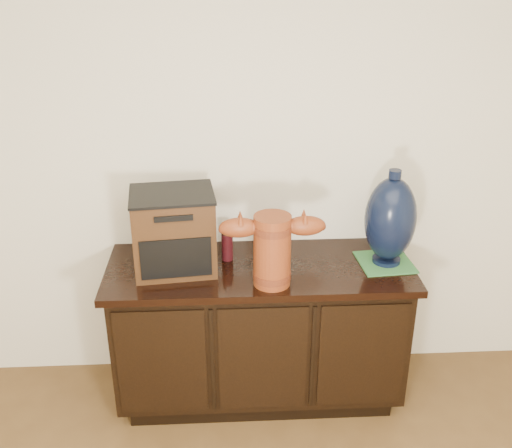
{
  "coord_description": "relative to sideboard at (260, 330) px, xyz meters",
  "views": [
    {
      "loc": [
        -0.15,
        -0.28,
        2.13
      ],
      "look_at": [
        -0.02,
        2.18,
        1.0
      ],
      "focal_mm": 42.0,
      "sensor_mm": 36.0,
      "label": 1
    }
  ],
  "objects": [
    {
      "name": "sideboard",
      "position": [
        0.0,
        0.0,
        0.0
      ],
      "size": [
        1.46,
        0.56,
        0.75
      ],
      "color": "black",
      "rests_on": "ground"
    },
    {
      "name": "terracotta_vessel",
      "position": [
        0.04,
        -0.16,
        0.56
      ],
      "size": [
        0.47,
        0.17,
        0.33
      ],
      "rotation": [
        0.0,
        0.0,
        0.01
      ],
      "color": "brown",
      "rests_on": "sideboard"
    },
    {
      "name": "tv_radio",
      "position": [
        -0.4,
        0.01,
        0.56
      ],
      "size": [
        0.41,
        0.34,
        0.38
      ],
      "rotation": [
        0.0,
        0.0,
        0.11
      ],
      "color": "#3C220F",
      "rests_on": "sideboard"
    },
    {
      "name": "green_mat",
      "position": [
        0.61,
        -0.0,
        0.37
      ],
      "size": [
        0.27,
        0.27,
        0.01
      ],
      "primitive_type": "cube",
      "rotation": [
        0.0,
        0.0,
        0.08
      ],
      "color": "#337137",
      "rests_on": "sideboard"
    },
    {
      "name": "lamp_base",
      "position": [
        0.61,
        -0.0,
        0.6
      ],
      "size": [
        0.26,
        0.26,
        0.47
      ],
      "rotation": [
        0.0,
        0.0,
        0.08
      ],
      "color": "black",
      "rests_on": "green_mat"
    },
    {
      "name": "spray_can",
      "position": [
        -0.15,
        0.08,
        0.45
      ],
      "size": [
        0.05,
        0.05,
        0.16
      ],
      "color": "#560E17",
      "rests_on": "sideboard"
    }
  ]
}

